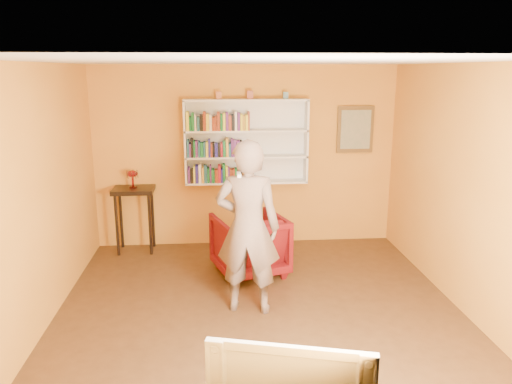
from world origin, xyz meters
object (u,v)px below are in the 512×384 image
bookshelf (246,141)px  ruby_lustre (133,175)px  armchair (250,244)px  television (291,380)px  console_table (134,199)px  person (248,228)px

bookshelf → ruby_lustre: 1.72m
ruby_lustre → armchair: (1.62, -0.98, -0.75)m
bookshelf → television: bookshelf is taller
bookshelf → console_table: (-1.65, -0.16, -0.80)m
console_table → armchair: size_ratio=1.10×
person → bookshelf: bearing=-81.7°
console_table → television: (1.62, -4.50, -0.00)m
ruby_lustre → person: person is taller
bookshelf → television: (-0.03, -4.66, -0.80)m
bookshelf → ruby_lustre: size_ratio=6.93×
person → armchair: bearing=-83.5°
bookshelf → television: bearing=-90.4°
console_table → armchair: console_table is taller
ruby_lustre → television: (1.62, -4.50, -0.36)m
ruby_lustre → television: bearing=-70.2°
console_table → person: person is taller
person → television: size_ratio=1.92×
bookshelf → ruby_lustre: bearing=-174.5°
console_table → armchair: (1.62, -0.98, -0.40)m
ruby_lustre → armchair: size_ratio=0.30×
armchair → television: size_ratio=0.87×
ruby_lustre → armchair: ruby_lustre is taller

